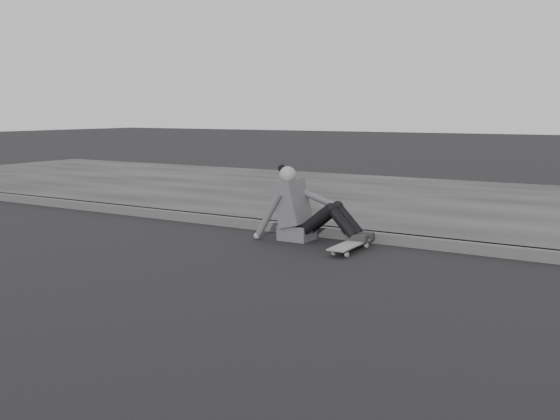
# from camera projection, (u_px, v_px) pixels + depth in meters

# --- Properties ---
(ground) EXTENTS (80.00, 80.00, 0.00)m
(ground) POSITION_uv_depth(u_px,v_px,m) (267.00, 302.00, 4.93)
(ground) COLOR black
(ground) RESTS_ON ground
(curb) EXTENTS (24.00, 0.16, 0.12)m
(curb) POSITION_uv_depth(u_px,v_px,m) (386.00, 238.00, 7.12)
(curb) COLOR #444444
(curb) RESTS_ON ground
(sidewalk) EXTENTS (24.00, 6.00, 0.12)m
(sidewalk) POSITION_uv_depth(u_px,v_px,m) (457.00, 205.00, 9.68)
(sidewalk) COLOR #333333
(sidewalk) RESTS_ON ground
(skateboard) EXTENTS (0.20, 0.78, 0.09)m
(skateboard) POSITION_uv_depth(u_px,v_px,m) (351.00, 245.00, 6.71)
(skateboard) COLOR gray
(skateboard) RESTS_ON ground
(seated_woman) EXTENTS (1.38, 0.46, 0.88)m
(seated_woman) POSITION_uv_depth(u_px,v_px,m) (302.00, 210.00, 7.25)
(seated_woman) COLOR #4A4A4C
(seated_woman) RESTS_ON ground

